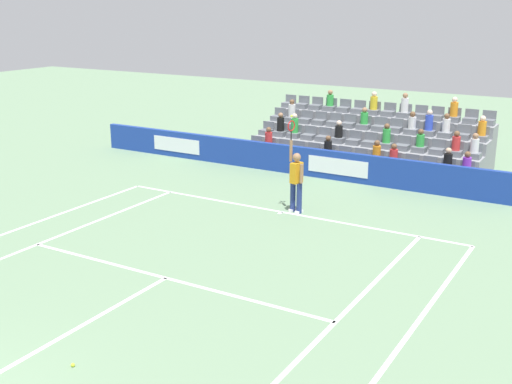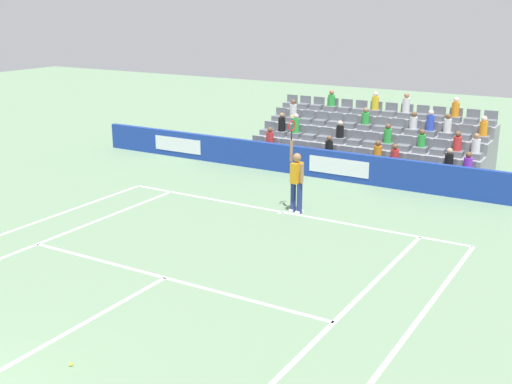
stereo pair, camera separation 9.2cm
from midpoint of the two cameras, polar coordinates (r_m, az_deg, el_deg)
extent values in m
cube|color=white|center=(19.05, 2.46, -1.77)|extent=(10.97, 0.10, 0.01)
cube|color=white|center=(14.76, -7.82, -7.47)|extent=(8.23, 0.10, 0.01)
cube|color=white|center=(12.69, -17.01, -12.27)|extent=(0.10, 6.40, 0.01)
cube|color=white|center=(17.20, -19.64, -4.79)|extent=(0.10, 11.89, 0.01)
cube|color=white|center=(12.46, 6.18, -12.17)|extent=(0.10, 11.89, 0.01)
cube|color=white|center=(12.04, 12.28, -13.57)|extent=(0.10, 11.89, 0.01)
cube|color=white|center=(18.97, 2.31, -1.85)|extent=(0.10, 0.20, 0.01)
cube|color=#193899|center=(22.50, 7.49, 2.28)|extent=(20.70, 0.20, 1.01)
cube|color=white|center=(22.40, 7.38, 2.22)|extent=(2.21, 0.01, 0.56)
cube|color=white|center=(25.83, -6.81, 4.14)|extent=(2.21, 0.01, 0.56)
cylinder|color=navy|center=(18.85, 3.99, -0.57)|extent=(0.16, 0.16, 0.90)
cylinder|color=navy|center=(19.00, 3.43, -0.42)|extent=(0.16, 0.16, 0.90)
cube|color=white|center=(18.97, 3.96, -1.75)|extent=(0.17, 0.28, 0.08)
cube|color=white|center=(19.12, 3.41, -1.60)|extent=(0.17, 0.28, 0.08)
cube|color=orange|center=(18.72, 3.75, 1.70)|extent=(0.29, 0.40, 0.60)
sphere|color=#9E7251|center=(18.61, 3.77, 3.07)|extent=(0.24, 0.24, 0.24)
cylinder|color=#9E7251|center=(18.71, 3.26, 3.63)|extent=(0.09, 0.09, 0.62)
cylinder|color=#9E7251|center=(18.54, 4.17, 1.61)|extent=(0.09, 0.09, 0.56)
cylinder|color=black|center=(18.62, 3.29, 4.98)|extent=(0.04, 0.04, 0.28)
torus|color=red|center=(18.56, 3.30, 5.82)|extent=(0.10, 0.31, 0.31)
sphere|color=#D1E533|center=(18.51, 3.32, 6.68)|extent=(0.07, 0.07, 0.07)
cube|color=gray|center=(23.53, 8.51, 2.13)|extent=(8.68, 0.95, 0.42)
cube|color=slate|center=(22.31, 18.14, 1.52)|extent=(0.48, 0.44, 0.20)
cube|color=slate|center=(22.44, 18.31, 2.24)|extent=(0.48, 0.04, 0.30)
cube|color=slate|center=(22.44, 16.60, 1.74)|extent=(0.48, 0.44, 0.20)
cube|color=slate|center=(22.57, 16.78, 2.46)|extent=(0.48, 0.04, 0.30)
cube|color=slate|center=(22.59, 15.09, 1.95)|extent=(0.48, 0.44, 0.20)
cube|color=slate|center=(22.72, 15.28, 2.67)|extent=(0.48, 0.04, 0.30)
cube|color=slate|center=(22.76, 13.59, 2.16)|extent=(0.48, 0.44, 0.20)
cube|color=slate|center=(22.89, 13.79, 2.87)|extent=(0.48, 0.04, 0.30)
cube|color=slate|center=(22.94, 12.12, 2.37)|extent=(0.48, 0.44, 0.20)
cube|color=slate|center=(23.07, 12.32, 3.07)|extent=(0.48, 0.04, 0.30)
cube|color=slate|center=(23.14, 10.67, 2.57)|extent=(0.48, 0.44, 0.20)
cube|color=slate|center=(23.26, 10.87, 3.27)|extent=(0.48, 0.04, 0.30)
cube|color=slate|center=(23.35, 9.24, 2.77)|extent=(0.48, 0.44, 0.20)
cube|color=slate|center=(23.47, 9.45, 3.46)|extent=(0.48, 0.04, 0.30)
cube|color=slate|center=(23.58, 7.85, 2.96)|extent=(0.48, 0.44, 0.20)
cube|color=slate|center=(23.70, 8.06, 3.64)|extent=(0.48, 0.04, 0.30)
cube|color=slate|center=(23.82, 6.47, 3.15)|extent=(0.48, 0.44, 0.20)
cube|color=slate|center=(23.94, 6.69, 3.82)|extent=(0.48, 0.04, 0.30)
cube|color=slate|center=(24.07, 5.13, 3.33)|extent=(0.48, 0.44, 0.20)
cube|color=slate|center=(24.19, 5.35, 3.99)|extent=(0.48, 0.04, 0.30)
cube|color=slate|center=(24.34, 3.81, 3.50)|extent=(0.48, 0.44, 0.20)
cube|color=slate|center=(24.46, 4.04, 4.16)|extent=(0.48, 0.04, 0.30)
cube|color=slate|center=(24.62, 2.53, 3.67)|extent=(0.48, 0.44, 0.20)
cube|color=slate|center=(24.73, 2.76, 4.32)|extent=(0.48, 0.04, 0.30)
cube|color=slate|center=(24.91, 1.27, 3.83)|extent=(0.48, 0.44, 0.20)
cube|color=slate|center=(25.02, 1.50, 4.48)|extent=(0.48, 0.04, 0.30)
cube|color=slate|center=(25.21, 0.04, 3.99)|extent=(0.48, 0.44, 0.20)
cube|color=slate|center=(25.33, 0.27, 4.63)|extent=(0.48, 0.04, 0.30)
cube|color=gray|center=(24.34, 9.39, 3.08)|extent=(8.68, 0.95, 0.84)
cube|color=slate|center=(23.12, 18.77, 3.03)|extent=(0.48, 0.44, 0.20)
cube|color=slate|center=(23.26, 18.94, 3.73)|extent=(0.48, 0.04, 0.30)
cube|color=slate|center=(23.25, 17.28, 3.24)|extent=(0.48, 0.44, 0.20)
cube|color=slate|center=(23.39, 17.46, 3.93)|extent=(0.48, 0.04, 0.30)
cube|color=slate|center=(23.39, 15.81, 3.44)|extent=(0.48, 0.44, 0.20)
cube|color=slate|center=(23.53, 15.99, 4.12)|extent=(0.48, 0.04, 0.30)
cube|color=slate|center=(23.55, 14.36, 3.63)|extent=(0.48, 0.44, 0.20)
cube|color=slate|center=(23.69, 14.55, 4.31)|extent=(0.48, 0.04, 0.30)
cube|color=slate|center=(23.73, 12.93, 3.82)|extent=(0.48, 0.44, 0.20)
cube|color=slate|center=(23.86, 13.12, 4.50)|extent=(0.48, 0.04, 0.30)
cube|color=slate|center=(23.92, 11.52, 4.01)|extent=(0.48, 0.44, 0.20)
cube|color=slate|center=(24.05, 11.72, 4.67)|extent=(0.48, 0.04, 0.30)
cube|color=slate|center=(24.12, 10.13, 4.19)|extent=(0.48, 0.44, 0.20)
cube|color=slate|center=(24.26, 10.33, 4.85)|extent=(0.48, 0.04, 0.30)
cube|color=slate|center=(24.34, 8.77, 4.36)|extent=(0.48, 0.44, 0.20)
cube|color=slate|center=(24.47, 8.97, 5.01)|extent=(0.48, 0.04, 0.30)
cube|color=slate|center=(24.57, 7.43, 4.53)|extent=(0.48, 0.44, 0.20)
cube|color=slate|center=(24.71, 7.64, 5.18)|extent=(0.48, 0.04, 0.30)
cube|color=slate|center=(24.82, 6.11, 4.69)|extent=(0.48, 0.44, 0.20)
cube|color=slate|center=(24.95, 6.33, 5.33)|extent=(0.48, 0.04, 0.30)
cube|color=slate|center=(25.08, 4.83, 4.85)|extent=(0.48, 0.44, 0.20)
cube|color=slate|center=(25.21, 5.04, 5.48)|extent=(0.48, 0.04, 0.30)
cube|color=slate|center=(25.35, 3.56, 5.00)|extent=(0.48, 0.44, 0.20)
cube|color=slate|center=(25.48, 3.78, 5.63)|extent=(0.48, 0.04, 0.30)
cube|color=slate|center=(25.63, 2.33, 5.15)|extent=(0.48, 0.44, 0.20)
cube|color=slate|center=(25.76, 2.55, 5.76)|extent=(0.48, 0.04, 0.30)
cube|color=slate|center=(25.93, 1.12, 5.29)|extent=(0.48, 0.44, 0.20)
cube|color=slate|center=(26.05, 1.34, 5.90)|extent=(0.48, 0.04, 0.30)
cube|color=gray|center=(25.16, 10.22, 3.96)|extent=(8.68, 0.95, 1.26)
cube|color=slate|center=(23.95, 19.36, 4.45)|extent=(0.48, 0.44, 0.20)
cube|color=slate|center=(24.09, 19.52, 5.11)|extent=(0.48, 0.04, 0.30)
cube|color=slate|center=(24.07, 17.92, 4.64)|extent=(0.48, 0.44, 0.20)
cube|color=slate|center=(24.22, 18.08, 5.30)|extent=(0.48, 0.04, 0.30)
cube|color=slate|center=(24.21, 16.50, 4.82)|extent=(0.48, 0.44, 0.20)
cube|color=slate|center=(24.35, 16.66, 5.48)|extent=(0.48, 0.04, 0.30)
cube|color=slate|center=(24.37, 15.09, 5.01)|extent=(0.48, 0.44, 0.20)
cube|color=slate|center=(24.51, 15.26, 5.65)|extent=(0.48, 0.04, 0.30)
cube|color=slate|center=(24.53, 13.69, 5.18)|extent=(0.48, 0.44, 0.20)
cube|color=slate|center=(24.68, 13.87, 5.82)|extent=(0.48, 0.04, 0.30)
cube|color=slate|center=(24.72, 12.32, 5.35)|extent=(0.48, 0.44, 0.20)
cube|color=slate|center=(24.86, 12.51, 5.99)|extent=(0.48, 0.04, 0.30)
cube|color=slate|center=(24.92, 10.97, 5.52)|extent=(0.48, 0.44, 0.20)
cube|color=slate|center=(25.06, 11.16, 6.15)|extent=(0.48, 0.04, 0.30)
cube|color=slate|center=(25.13, 9.64, 5.67)|extent=(0.48, 0.44, 0.20)
cube|color=slate|center=(25.27, 9.83, 6.30)|extent=(0.48, 0.04, 0.30)
cube|color=slate|center=(25.35, 8.33, 5.83)|extent=(0.48, 0.44, 0.20)
cube|color=slate|center=(25.49, 8.53, 6.45)|extent=(0.48, 0.04, 0.30)
cube|color=slate|center=(25.59, 7.04, 5.97)|extent=(0.48, 0.44, 0.20)
cube|color=slate|center=(25.73, 7.24, 6.59)|extent=(0.48, 0.04, 0.30)
cube|color=slate|center=(25.84, 5.78, 6.12)|extent=(0.48, 0.44, 0.20)
cube|color=slate|center=(25.98, 5.99, 6.72)|extent=(0.48, 0.04, 0.30)
cube|color=slate|center=(26.11, 4.54, 6.25)|extent=(0.48, 0.44, 0.20)
cube|color=slate|center=(26.24, 4.75, 6.85)|extent=(0.48, 0.04, 0.30)
cube|color=slate|center=(26.38, 3.33, 6.38)|extent=(0.48, 0.44, 0.20)
cube|color=slate|center=(26.51, 3.54, 6.98)|extent=(0.48, 0.04, 0.30)
cube|color=slate|center=(26.67, 2.14, 6.51)|extent=(0.48, 0.44, 0.20)
cube|color=slate|center=(26.80, 2.35, 7.10)|extent=(0.48, 0.04, 0.30)
cube|color=gray|center=(26.00, 10.99, 4.79)|extent=(8.68, 0.95, 1.68)
cube|color=slate|center=(24.79, 19.92, 5.77)|extent=(0.48, 0.44, 0.20)
cube|color=slate|center=(24.94, 20.06, 6.40)|extent=(0.48, 0.04, 0.30)
cube|color=slate|center=(24.91, 18.52, 5.95)|extent=(0.48, 0.44, 0.20)
cube|color=slate|center=(25.06, 18.67, 6.57)|extent=(0.48, 0.04, 0.30)
cube|color=slate|center=(25.04, 17.13, 6.12)|extent=(0.48, 0.44, 0.20)
cube|color=slate|center=(25.20, 17.29, 6.74)|extent=(0.48, 0.04, 0.30)
cube|color=slate|center=(25.19, 15.76, 6.29)|extent=(0.48, 0.44, 0.20)
cube|color=slate|center=(25.34, 15.93, 6.91)|extent=(0.48, 0.04, 0.30)
cube|color=slate|center=(25.36, 14.41, 6.45)|extent=(0.48, 0.44, 0.20)
cube|color=slate|center=(25.51, 14.58, 7.07)|extent=(0.48, 0.04, 0.30)
cube|color=slate|center=(25.54, 13.07, 6.61)|extent=(0.48, 0.44, 0.20)
cube|color=slate|center=(25.68, 13.25, 7.22)|extent=(0.48, 0.04, 0.30)
cube|color=slate|center=(25.73, 11.75, 6.76)|extent=(0.48, 0.44, 0.20)
cube|color=slate|center=(25.88, 11.94, 7.36)|extent=(0.48, 0.04, 0.30)
cube|color=slate|center=(25.93, 10.46, 6.91)|extent=(0.48, 0.44, 0.20)
cube|color=slate|center=(26.08, 10.64, 7.51)|extent=(0.48, 0.04, 0.30)
cube|color=slate|center=(26.15, 9.18, 7.05)|extent=(0.48, 0.44, 0.20)
cube|color=slate|center=(26.30, 9.37, 7.64)|extent=(0.48, 0.04, 0.30)
cube|color=slate|center=(26.38, 7.92, 7.18)|extent=(0.48, 0.44, 0.20)
cube|color=slate|center=(26.53, 8.11, 7.77)|extent=(0.48, 0.04, 0.30)
cube|color=slate|center=(26.63, 6.68, 7.31)|extent=(0.48, 0.44, 0.20)
cube|color=slate|center=(26.77, 6.88, 7.89)|extent=(0.48, 0.04, 0.30)
cube|color=slate|center=(26.88, 5.47, 7.43)|extent=(0.48, 0.44, 0.20)
cube|color=slate|center=(27.02, 5.67, 8.01)|extent=(0.48, 0.04, 0.30)
cube|color=slate|center=(27.15, 4.28, 7.55)|extent=(0.48, 0.44, 0.20)
cube|color=slate|center=(27.29, 4.48, 8.12)|extent=(0.48, 0.04, 0.30)
cube|color=slate|center=(27.43, 3.11, 7.66)|extent=(0.48, 0.44, 0.20)
cube|color=slate|center=(27.57, 3.32, 8.23)|extent=(0.48, 0.04, 0.30)
cylinder|color=green|center=(23.54, 14.45, 4.39)|extent=(0.28, 0.28, 0.42)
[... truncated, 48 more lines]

